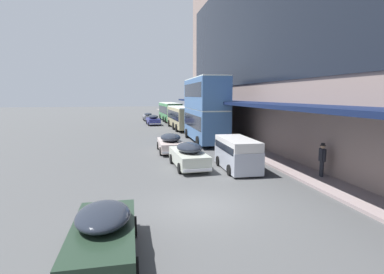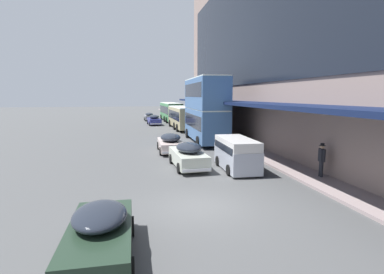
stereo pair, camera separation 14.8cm
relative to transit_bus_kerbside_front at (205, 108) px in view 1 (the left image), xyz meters
The scene contains 12 objects.
ground 17.94m from the transit_bus_kerbside_front, 104.41° to the right, with size 240.00×240.00×0.00m, color #494A4B.
transit_bus_kerbside_front is the anchor object (origin of this frame).
transit_bus_kerbside_rear 25.01m from the transit_bus_kerbside_front, 90.56° to the left, with size 2.95×11.56×3.31m.
transit_bus_kerbside_far 12.28m from the transit_bus_kerbside_front, 91.26° to the left, with size 2.82×10.59×3.06m.
sedan_lead_near 22.05m from the transit_bus_kerbside_front, 111.51° to the right, with size 1.88×4.34×1.45m.
sedan_second_near 6.73m from the transit_bus_kerbside_front, 130.89° to the right, with size 2.02×4.66×1.55m.
sedan_trailing_near 11.17m from the transit_bus_kerbside_front, 109.44° to the right, with size 2.04×4.71×1.64m.
sedan_lead_mid 27.72m from the transit_bus_kerbside_front, 98.30° to the left, with size 1.79×4.84×1.45m.
sedan_far_back 19.22m from the transit_bus_kerbside_front, 101.18° to the left, with size 2.09×4.84×1.61m.
vw_van 11.54m from the transit_bus_kerbside_front, 93.95° to the right, with size 2.00×4.59×1.96m.
pedestrian_at_kerb 14.82m from the transit_bus_kerbside_front, 78.02° to the right, with size 0.33×0.61×1.86m.
fire_hydrant 5.04m from the transit_bus_kerbside_front, 61.74° to the right, with size 0.20×0.40×0.70m.
Camera 1 is at (-2.81, -11.57, 4.57)m, focal length 28.00 mm.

